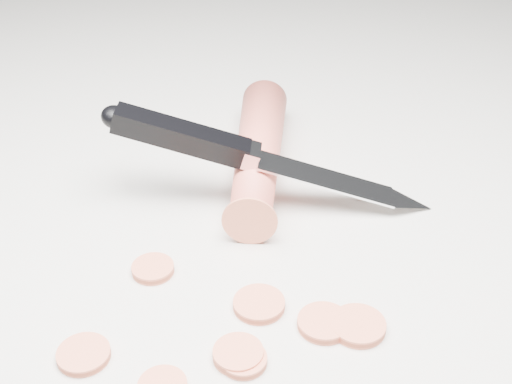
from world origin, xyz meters
name	(u,v)px	position (x,y,z in m)	size (l,w,h in m)	color
ground	(202,261)	(0.00, 0.00, 0.00)	(2.40, 2.40, 0.00)	silver
carrot	(258,153)	(0.08, 0.10, 0.02)	(0.04, 0.04, 0.19)	#E85444
carrot_slice_0	(84,354)	(-0.10, -0.06, 0.00)	(0.03, 0.03, 0.01)	#F06D49
carrot_slice_1	(238,354)	(0.00, -0.10, 0.00)	(0.03, 0.03, 0.01)	#F06D49
carrot_slice_2	(324,323)	(0.06, -0.09, 0.00)	(0.04, 0.04, 0.01)	#F06D49
carrot_slice_3	(358,326)	(0.08, -0.10, 0.00)	(0.04, 0.04, 0.01)	#F06D49
carrot_slice_4	(259,304)	(0.02, -0.06, 0.00)	(0.04, 0.04, 0.01)	#F06D49
carrot_slice_5	(153,269)	(-0.04, 0.00, 0.00)	(0.03, 0.03, 0.01)	#F06D49
carrot_slice_6	(243,360)	(0.00, -0.10, 0.00)	(0.03, 0.03, 0.01)	#F06D49
kitchen_knife	(270,157)	(0.07, 0.05, 0.04)	(0.26, 0.13, 0.09)	silver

